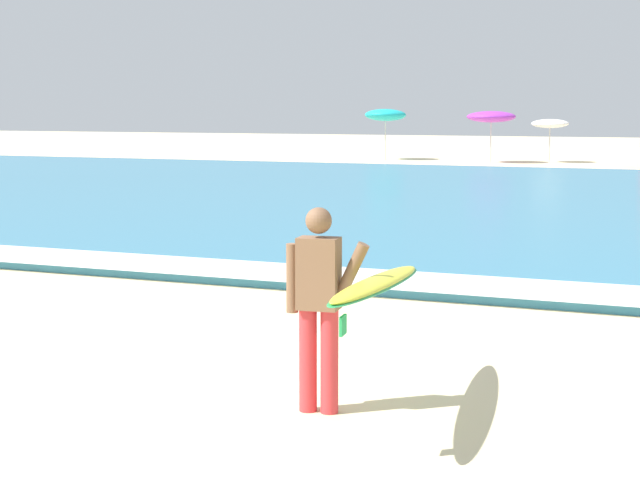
{
  "coord_description": "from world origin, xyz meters",
  "views": [
    {
      "loc": [
        5.0,
        -8.04,
        2.54
      ],
      "look_at": [
        0.94,
        1.99,
        1.1
      ],
      "focal_mm": 56.01,
      "sensor_mm": 36.0,
      "label": 1
    }
  ],
  "objects_px": {
    "surfer_with_board": "(349,292)",
    "beach_umbrella_1": "(491,117)",
    "beach_umbrella_2": "(550,124)",
    "beach_umbrella_0": "(385,115)"
  },
  "relations": [
    {
      "from": "surfer_with_board",
      "to": "beach_umbrella_1",
      "type": "height_order",
      "value": "beach_umbrella_1"
    },
    {
      "from": "surfer_with_board",
      "to": "beach_umbrella_2",
      "type": "bearing_deg",
      "value": 96.84
    },
    {
      "from": "surfer_with_board",
      "to": "beach_umbrella_0",
      "type": "xyz_separation_m",
      "value": [
        -12.57,
        38.9,
        1.13
      ]
    },
    {
      "from": "beach_umbrella_0",
      "to": "beach_umbrella_2",
      "type": "xyz_separation_m",
      "value": [
        7.85,
        0.43,
        -0.37
      ]
    },
    {
      "from": "beach_umbrella_2",
      "to": "beach_umbrella_1",
      "type": "bearing_deg",
      "value": -153.72
    },
    {
      "from": "beach_umbrella_1",
      "to": "surfer_with_board",
      "type": "bearing_deg",
      "value": -79.3
    },
    {
      "from": "surfer_with_board",
      "to": "beach_umbrella_2",
      "type": "xyz_separation_m",
      "value": [
        -4.72,
        39.33,
        0.75
      ]
    },
    {
      "from": "beach_umbrella_2",
      "to": "beach_umbrella_0",
      "type": "bearing_deg",
      "value": -176.83
    },
    {
      "from": "surfer_with_board",
      "to": "beach_umbrella_1",
      "type": "xyz_separation_m",
      "value": [
        -7.2,
        38.1,
        1.07
      ]
    },
    {
      "from": "beach_umbrella_1",
      "to": "beach_umbrella_2",
      "type": "bearing_deg",
      "value": 26.28
    }
  ]
}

